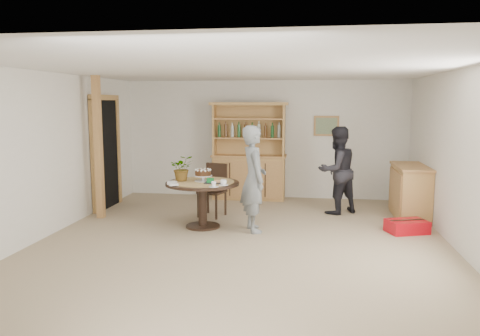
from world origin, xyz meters
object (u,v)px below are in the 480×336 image
hutch (249,167)px  dining_table (203,191)px  adult_person (337,170)px  red_suitcase (407,226)px  sideboard (410,192)px  dining_chair (214,186)px  teen_boy (254,179)px

hutch → dining_table: 2.45m
adult_person → red_suitcase: 1.72m
sideboard → red_suitcase: (-0.24, -1.02, -0.37)m
dining_chair → teen_boy: 1.28m
hutch → red_suitcase: (2.80, -2.26, -0.59)m
teen_boy → adult_person: 1.98m
dining_chair → adult_person: adult_person is taller
dining_table → red_suitcase: 3.30m
sideboard → dining_chair: (-3.48, -0.34, 0.06)m
adult_person → red_suitcase: bearing=95.4°
hutch → dining_table: bearing=-100.8°
teen_boy → red_suitcase: bearing=-105.2°
sideboard → teen_boy: (-2.65, -1.26, 0.37)m
dining_chair → teen_boy: (0.83, -0.93, 0.31)m
sideboard → dining_chair: size_ratio=1.33×
dining_chair → red_suitcase: 3.34m
sideboard → adult_person: size_ratio=0.78×
hutch → dining_table: (-0.46, -2.40, -0.08)m
dining_chair → adult_person: size_ratio=0.59×
dining_table → adult_person: bearing=30.7°
teen_boy → sideboard: bearing=-85.4°
hutch → sideboard: bearing=-22.2°
sideboard → dining_table: sideboard is taller
teen_boy → red_suitcase: 2.53m
dining_chair → teen_boy: bearing=-31.7°
teen_boy → red_suitcase: teen_boy is taller
dining_chair → hutch: bearing=91.1°
sideboard → adult_person: (-1.27, 0.16, 0.33)m
hutch → dining_chair: size_ratio=2.16×
dining_chair → teen_boy: size_ratio=0.56×
dining_table → teen_boy: (0.85, -0.10, 0.24)m
dining_table → teen_boy: 0.89m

